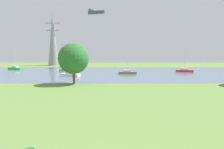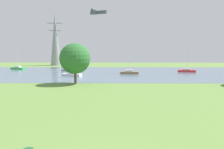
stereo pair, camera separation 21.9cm
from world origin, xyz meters
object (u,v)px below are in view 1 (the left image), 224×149
sailboat_green (17,68)px  light_aircraft (97,12)px  tree_west_near (74,59)px  electricity_pylon (54,39)px  sailboat_gray (68,70)px  sailboat_white (71,74)px  sailboat_brown (128,72)px  sailboat_red (186,70)px

sailboat_green → light_aircraft: light_aircraft is taller
tree_west_near → light_aircraft: size_ratio=0.91×
tree_west_near → light_aircraft: light_aircraft is taller
tree_west_near → electricity_pylon: size_ratio=0.34×
sailboat_gray → electricity_pylon: bearing=113.4°
sailboat_gray → sailboat_white: (3.34, -12.99, -0.01)m
sailboat_gray → sailboat_white: 13.41m
sailboat_brown → sailboat_white: 15.08m
sailboat_brown → sailboat_white: (-14.21, -5.05, -0.00)m
sailboat_red → sailboat_brown: bearing=-162.8°
electricity_pylon → light_aircraft: electricity_pylon is taller
sailboat_red → sailboat_white: 32.78m
sailboat_brown → light_aircraft: bearing=112.8°
electricity_pylon → sailboat_brown: bearing=-49.8°
sailboat_white → tree_west_near: (3.12, -12.24, 4.19)m
sailboat_white → electricity_pylon: 43.18m
sailboat_white → light_aircraft: size_ratio=0.75×
light_aircraft → sailboat_brown: bearing=-67.2°
sailboat_gray → light_aircraft: 26.14m
sailboat_gray → light_aircraft: (7.74, 15.45, 19.61)m
light_aircraft → sailboat_red: bearing=-34.2°
electricity_pylon → sailboat_green: bearing=-109.5°
sailboat_brown → sailboat_green: bearing=158.8°
sailboat_green → light_aircraft: (26.22, 9.41, 19.62)m
sailboat_white → tree_west_near: size_ratio=0.82×
sailboat_red → electricity_pylon: (-45.80, 28.93, 10.58)m
sailboat_brown → tree_west_near: tree_west_near is taller
sailboat_white → light_aircraft: light_aircraft is taller
sailboat_green → sailboat_white: bearing=-41.1°
sailboat_brown → sailboat_gray: bearing=155.7°
sailboat_green → sailboat_brown: size_ratio=0.96×
tree_west_near → electricity_pylon: 54.81m
sailboat_red → light_aircraft: 37.81m
sailboat_green → sailboat_red: (52.95, -8.75, -0.00)m
sailboat_white → sailboat_brown: bearing=19.6°
sailboat_green → tree_west_near: 40.22m
sailboat_gray → tree_west_near: size_ratio=0.91×
tree_west_near → electricity_pylon: (-17.80, 51.44, 6.39)m
sailboat_red → light_aircraft: size_ratio=0.73×
sailboat_green → sailboat_white: sailboat_green is taller
sailboat_gray → sailboat_white: sailboat_gray is taller
sailboat_gray → sailboat_brown: 19.27m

